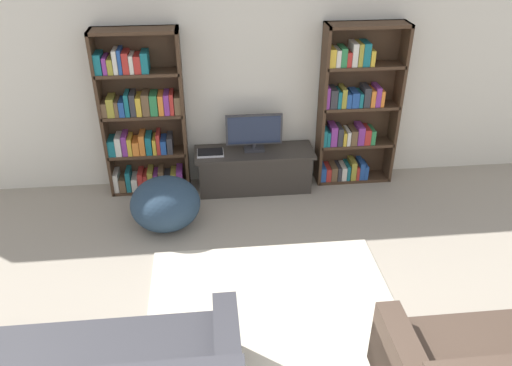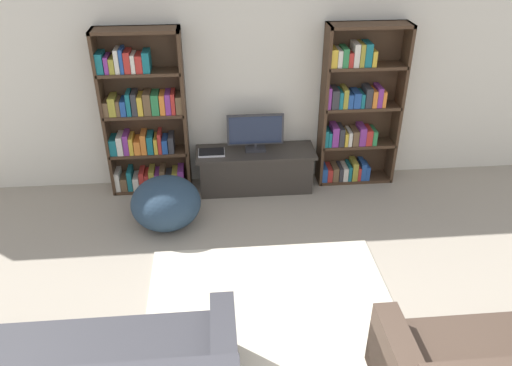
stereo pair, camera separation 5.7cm
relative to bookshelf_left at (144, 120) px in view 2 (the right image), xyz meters
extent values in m
cube|color=silver|center=(1.16, 0.18, 0.39)|extent=(8.80, 0.06, 2.60)
cube|color=#422D1E|center=(-0.43, -0.02, 0.07)|extent=(0.04, 0.30, 1.95)
cube|color=#422D1E|center=(0.48, -0.02, 0.07)|extent=(0.04, 0.30, 1.95)
cube|color=#422D1E|center=(0.02, 0.11, 0.07)|extent=(0.94, 0.04, 1.95)
cube|color=#422D1E|center=(0.02, -0.02, 1.03)|extent=(0.94, 0.30, 0.04)
cube|color=#422D1E|center=(0.02, -0.02, -0.89)|extent=(0.91, 0.30, 0.04)
cube|color=silver|center=(-0.39, -0.04, -0.76)|extent=(0.06, 0.24, 0.24)
cube|color=brown|center=(-0.31, -0.04, -0.79)|extent=(0.08, 0.24, 0.16)
cube|color=#196B75|center=(-0.24, -0.04, -0.75)|extent=(0.05, 0.24, 0.25)
cube|color=silver|center=(-0.17, -0.04, -0.79)|extent=(0.07, 0.24, 0.16)
cube|color=#B72D28|center=(-0.10, -0.04, -0.76)|extent=(0.06, 0.24, 0.23)
cube|color=#B72D28|center=(-0.04, -0.04, -0.77)|extent=(0.05, 0.24, 0.20)
cube|color=#9E9333|center=(0.02, -0.04, -0.75)|extent=(0.06, 0.24, 0.25)
cube|color=#7F338C|center=(0.09, -0.04, -0.77)|extent=(0.05, 0.24, 0.21)
cube|color=brown|center=(0.15, -0.04, -0.75)|extent=(0.06, 0.24, 0.25)
cube|color=#333338|center=(0.23, -0.04, -0.78)|extent=(0.08, 0.24, 0.18)
cube|color=#9E9333|center=(0.30, -0.04, -0.77)|extent=(0.06, 0.24, 0.21)
cube|color=#7F338C|center=(0.37, -0.04, -0.75)|extent=(0.07, 0.24, 0.24)
cube|color=#422D1E|center=(0.02, -0.02, -0.40)|extent=(0.91, 0.30, 0.04)
cube|color=#196B75|center=(-0.37, -0.04, -0.29)|extent=(0.08, 0.24, 0.19)
cube|color=silver|center=(-0.30, -0.04, -0.27)|extent=(0.07, 0.24, 0.23)
cube|color=#7F338C|center=(-0.22, -0.04, -0.26)|extent=(0.06, 0.24, 0.25)
cube|color=gold|center=(-0.17, -0.04, -0.28)|extent=(0.05, 0.24, 0.21)
cube|color=orange|center=(-0.10, -0.04, -0.30)|extent=(0.07, 0.24, 0.17)
cube|color=orange|center=(-0.02, -0.04, -0.26)|extent=(0.06, 0.24, 0.24)
cube|color=#196B75|center=(0.05, -0.04, -0.28)|extent=(0.07, 0.24, 0.22)
cube|color=gold|center=(0.12, -0.04, -0.29)|extent=(0.04, 0.24, 0.19)
cube|color=#B72D28|center=(0.16, -0.04, -0.26)|extent=(0.04, 0.24, 0.25)
cube|color=#234C99|center=(0.22, -0.04, -0.30)|extent=(0.06, 0.24, 0.17)
cube|color=#333338|center=(0.29, -0.04, -0.28)|extent=(0.06, 0.24, 0.20)
cube|color=#422D1E|center=(0.02, -0.02, 0.09)|extent=(0.91, 0.30, 0.04)
cube|color=brown|center=(-0.39, -0.04, 0.19)|extent=(0.06, 0.24, 0.16)
cube|color=#9E9333|center=(-0.32, -0.04, 0.21)|extent=(0.08, 0.24, 0.21)
cube|color=brown|center=(-0.25, -0.04, 0.19)|extent=(0.04, 0.24, 0.18)
cube|color=#234C99|center=(-0.20, -0.04, 0.19)|extent=(0.06, 0.24, 0.17)
cube|color=#196B75|center=(-0.13, -0.04, 0.23)|extent=(0.05, 0.24, 0.25)
cube|color=#333338|center=(-0.07, -0.04, 0.23)|extent=(0.06, 0.24, 0.25)
cube|color=gold|center=(-0.01, -0.04, 0.21)|extent=(0.06, 0.24, 0.22)
cube|color=brown|center=(0.07, -0.04, 0.23)|extent=(0.08, 0.24, 0.25)
cube|color=#2D7F47|center=(0.16, -0.04, 0.22)|extent=(0.08, 0.24, 0.24)
cube|color=orange|center=(0.24, -0.04, 0.22)|extent=(0.06, 0.24, 0.23)
cube|color=#7F338C|center=(0.30, -0.04, 0.22)|extent=(0.06, 0.24, 0.24)
cube|color=#B72D28|center=(0.36, -0.04, 0.22)|extent=(0.04, 0.24, 0.24)
cube|color=brown|center=(0.42, -0.04, 0.21)|extent=(0.07, 0.24, 0.21)
cube|color=#422D1E|center=(0.02, -0.02, 0.57)|extent=(0.91, 0.30, 0.04)
cube|color=#196B75|center=(-0.38, -0.04, 0.70)|extent=(0.08, 0.24, 0.22)
cube|color=#7F338C|center=(-0.31, -0.04, 0.68)|extent=(0.05, 0.24, 0.18)
cube|color=#9E9333|center=(-0.25, -0.04, 0.67)|extent=(0.06, 0.24, 0.16)
cube|color=silver|center=(-0.19, -0.04, 0.72)|extent=(0.05, 0.24, 0.25)
cube|color=#234C99|center=(-0.14, -0.04, 0.72)|extent=(0.04, 0.24, 0.26)
cube|color=#B72D28|center=(-0.09, -0.04, 0.71)|extent=(0.07, 0.24, 0.23)
cube|color=silver|center=(-0.03, -0.04, 0.69)|extent=(0.04, 0.24, 0.20)
cube|color=#B72D28|center=(0.04, -0.04, 0.69)|extent=(0.07, 0.24, 0.19)
cube|color=#196B75|center=(0.11, -0.04, 0.70)|extent=(0.08, 0.24, 0.22)
cube|color=#422D1E|center=(2.10, -0.02, 0.07)|extent=(0.04, 0.30, 1.95)
cube|color=#422D1E|center=(3.01, -0.02, 0.07)|extent=(0.04, 0.30, 1.95)
cube|color=#422D1E|center=(2.56, 0.11, 0.07)|extent=(0.94, 0.04, 1.95)
cube|color=#422D1E|center=(2.56, -0.02, 1.03)|extent=(0.94, 0.30, 0.04)
cube|color=#422D1E|center=(2.56, -0.02, -0.89)|extent=(0.91, 0.30, 0.04)
cube|color=#234C99|center=(2.16, -0.04, -0.78)|extent=(0.07, 0.24, 0.18)
cube|color=#B72D28|center=(2.23, -0.04, -0.79)|extent=(0.06, 0.24, 0.17)
cube|color=brown|center=(2.30, -0.04, -0.78)|extent=(0.07, 0.24, 0.18)
cube|color=#333338|center=(2.36, -0.04, -0.78)|extent=(0.04, 0.24, 0.18)
cube|color=silver|center=(2.42, -0.04, -0.79)|extent=(0.06, 0.24, 0.18)
cube|color=#196B75|center=(2.48, -0.04, -0.78)|extent=(0.04, 0.24, 0.19)
cube|color=#9E9333|center=(2.54, -0.04, -0.75)|extent=(0.07, 0.24, 0.24)
cube|color=#B72D28|center=(2.60, -0.04, -0.79)|extent=(0.04, 0.24, 0.17)
cube|color=#234C99|center=(2.65, -0.04, -0.76)|extent=(0.06, 0.24, 0.23)
cube|color=#234C99|center=(2.71, -0.04, -0.78)|extent=(0.05, 0.24, 0.18)
cube|color=#422D1E|center=(2.56, -0.02, -0.40)|extent=(0.91, 0.30, 0.04)
cube|color=#196B75|center=(2.14, -0.04, -0.28)|extent=(0.04, 0.24, 0.21)
cube|color=#196B75|center=(2.19, -0.04, -0.29)|extent=(0.04, 0.24, 0.18)
cube|color=#7F338C|center=(2.25, -0.04, -0.26)|extent=(0.08, 0.24, 0.25)
cube|color=#333338|center=(2.33, -0.04, -0.27)|extent=(0.06, 0.24, 0.23)
cube|color=gold|center=(2.39, -0.04, -0.30)|extent=(0.04, 0.24, 0.16)
cube|color=silver|center=(2.44, -0.04, -0.30)|extent=(0.04, 0.24, 0.18)
cube|color=brown|center=(2.50, -0.04, -0.29)|extent=(0.07, 0.24, 0.19)
cube|color=#7F338C|center=(2.59, -0.04, -0.27)|extent=(0.08, 0.24, 0.23)
cube|color=#B72D28|center=(2.67, -0.04, -0.29)|extent=(0.08, 0.24, 0.19)
cube|color=#2D7F47|center=(2.74, -0.04, -0.30)|extent=(0.05, 0.24, 0.18)
cube|color=#422D1E|center=(2.56, -0.02, 0.09)|extent=(0.91, 0.30, 0.04)
cube|color=#7F338C|center=(2.14, -0.04, 0.23)|extent=(0.04, 0.24, 0.25)
cube|color=#333338|center=(2.21, -0.04, 0.21)|extent=(0.08, 0.24, 0.22)
cube|color=#196B75|center=(2.28, -0.04, 0.20)|extent=(0.04, 0.24, 0.20)
cube|color=#9E9333|center=(2.33, -0.04, 0.22)|extent=(0.05, 0.24, 0.23)
cube|color=#234C99|center=(2.39, -0.04, 0.19)|extent=(0.06, 0.24, 0.17)
cube|color=#234C99|center=(2.47, -0.04, 0.19)|extent=(0.08, 0.24, 0.18)
cube|color=#196B75|center=(2.54, -0.04, 0.19)|extent=(0.04, 0.24, 0.17)
cube|color=#333338|center=(2.61, -0.04, 0.22)|extent=(0.08, 0.24, 0.23)
cube|color=orange|center=(2.68, -0.04, 0.20)|extent=(0.05, 0.24, 0.20)
cube|color=#7F338C|center=(2.74, -0.04, 0.22)|extent=(0.06, 0.24, 0.23)
cube|color=orange|center=(2.79, -0.04, 0.20)|extent=(0.04, 0.24, 0.19)
cube|color=#422D1E|center=(2.56, -0.02, 0.57)|extent=(0.91, 0.30, 0.04)
cube|color=gold|center=(2.16, -0.04, 0.69)|extent=(0.07, 0.24, 0.20)
cube|color=silver|center=(2.23, -0.04, 0.69)|extent=(0.05, 0.24, 0.19)
cube|color=#2D7F47|center=(2.29, -0.04, 0.70)|extent=(0.07, 0.24, 0.21)
cube|color=#B72D28|center=(2.35, -0.04, 0.67)|extent=(0.05, 0.24, 0.16)
cube|color=silver|center=(2.41, -0.04, 0.72)|extent=(0.06, 0.24, 0.26)
cube|color=#9E9333|center=(2.47, -0.04, 0.72)|extent=(0.05, 0.24, 0.25)
cube|color=#196B75|center=(2.54, -0.04, 0.72)|extent=(0.08, 0.24, 0.26)
cube|color=gold|center=(2.62, -0.04, 0.68)|extent=(0.05, 0.24, 0.18)
cube|color=#332D28|center=(1.29, -0.12, -0.67)|extent=(1.34, 0.45, 0.47)
cube|color=#332D28|center=(1.29, -0.12, -0.42)|extent=(1.43, 0.48, 0.04)
cube|color=#2D2D33|center=(1.29, -0.10, -0.39)|extent=(0.24, 0.16, 0.03)
cylinder|color=#2D2D33|center=(1.29, -0.10, -0.35)|extent=(0.04, 0.04, 0.05)
cube|color=#2D2D33|center=(1.29, -0.10, -0.14)|extent=(0.67, 0.04, 0.38)
cube|color=#19233D|center=(1.29, -0.12, -0.14)|extent=(0.62, 0.00, 0.34)
cube|color=silver|center=(0.76, -0.14, -0.39)|extent=(0.31, 0.21, 0.02)
cube|color=black|center=(0.76, -0.14, -0.38)|extent=(0.30, 0.21, 0.00)
cube|color=beige|center=(1.24, -2.30, -0.90)|extent=(2.20, 1.91, 0.02)
ellipsoid|color=#23384C|center=(0.25, -0.84, -0.63)|extent=(0.75, 0.75, 0.56)
camera|label=1|loc=(0.76, -5.45, 2.29)|focal=35.00mm
camera|label=2|loc=(0.82, -5.45, 2.29)|focal=35.00mm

